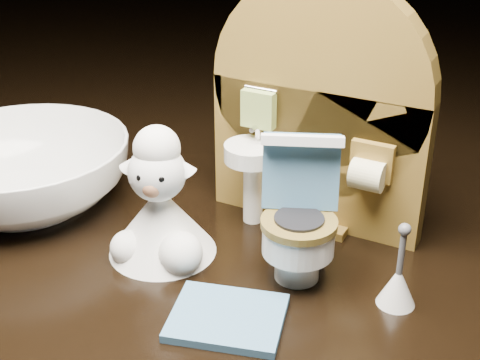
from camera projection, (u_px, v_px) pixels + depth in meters
The scene contains 6 objects.
backdrop_panel at pixel (317, 120), 0.38m from camera, with size 0.13×0.05×0.15m.
toy_toilet at pixel (299, 223), 0.35m from camera, with size 0.05×0.05×0.08m.
bath_mat at pixel (227, 318), 0.33m from camera, with size 0.05×0.04×0.00m, color teal.
toilet_brush at pixel (398, 283), 0.33m from camera, with size 0.02×0.02×0.05m.
plush_lamb at pixel (160, 211), 0.37m from camera, with size 0.06×0.06×0.08m.
ceramic_bowl at pixel (23, 172), 0.42m from camera, with size 0.13×0.13×0.04m, color white.
Camera 1 is at (0.13, -0.27, 0.21)m, focal length 50.00 mm.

